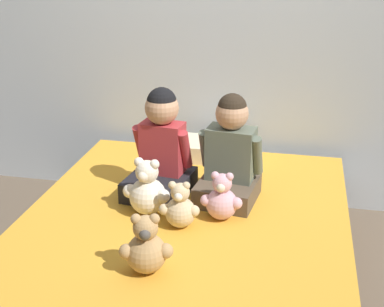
{
  "coord_description": "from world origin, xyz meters",
  "views": [
    {
      "loc": [
        0.54,
        -2.39,
        1.76
      ],
      "look_at": [
        0.0,
        0.17,
        0.7
      ],
      "focal_mm": 50.0,
      "sensor_mm": 36.0,
      "label": 1
    }
  ],
  "objects": [
    {
      "name": "teddy_bear_between_children",
      "position": [
        -0.0,
        -0.11,
        0.52
      ],
      "size": [
        0.2,
        0.15,
        0.24
      ],
      "rotation": [
        0.0,
        0.0,
        0.11
      ],
      "color": "#D1B78E",
      "rests_on": "bed"
    },
    {
      "name": "ground_plane",
      "position": [
        0.0,
        0.0,
        0.0
      ],
      "size": [
        14.0,
        14.0,
        0.0
      ],
      "primitive_type": "plane",
      "color": "brown"
    },
    {
      "name": "teddy_bear_at_foot_of_bed",
      "position": [
        -0.05,
        -0.52,
        0.53
      ],
      "size": [
        0.23,
        0.17,
        0.28
      ],
      "rotation": [
        0.0,
        0.0,
        0.23
      ],
      "color": "tan",
      "rests_on": "bed"
    },
    {
      "name": "child_on_left",
      "position": [
        -0.19,
        0.26,
        0.67
      ],
      "size": [
        0.37,
        0.42,
        0.6
      ],
      "rotation": [
        0.0,
        0.0,
        -0.13
      ],
      "color": "black",
      "rests_on": "bed"
    },
    {
      "name": "bed",
      "position": [
        0.0,
        0.0,
        0.21
      ],
      "size": [
        1.69,
        1.96,
        0.42
      ],
      "color": "brown",
      "rests_on": "ground_plane"
    },
    {
      "name": "pillow_at_headboard",
      "position": [
        0.0,
        0.81,
        0.47
      ],
      "size": [
        0.44,
        0.29,
        0.11
      ],
      "color": "beige",
      "rests_on": "bed"
    },
    {
      "name": "child_on_right",
      "position": [
        0.19,
        0.26,
        0.67
      ],
      "size": [
        0.36,
        0.37,
        0.59
      ],
      "rotation": [
        0.0,
        0.0,
        -0.13
      ],
      "color": "brown",
      "rests_on": "bed"
    },
    {
      "name": "wall_behind_bed",
      "position": [
        0.0,
        1.11,
        1.25
      ],
      "size": [
        8.0,
        0.06,
        2.5
      ],
      "color": "silver",
      "rests_on": "ground_plane"
    },
    {
      "name": "teddy_bear_held_by_right_child",
      "position": [
        0.19,
        0.01,
        0.52
      ],
      "size": [
        0.22,
        0.16,
        0.26
      ],
      "rotation": [
        0.0,
        0.0,
        0.0
      ],
      "color": "#DBA3B2",
      "rests_on": "bed"
    },
    {
      "name": "teddy_bear_held_by_left_child",
      "position": [
        -0.2,
        -0.01,
        0.54
      ],
      "size": [
        0.26,
        0.19,
        0.31
      ],
      "rotation": [
        0.0,
        0.0,
        -0.12
      ],
      "color": "silver",
      "rests_on": "bed"
    }
  ]
}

